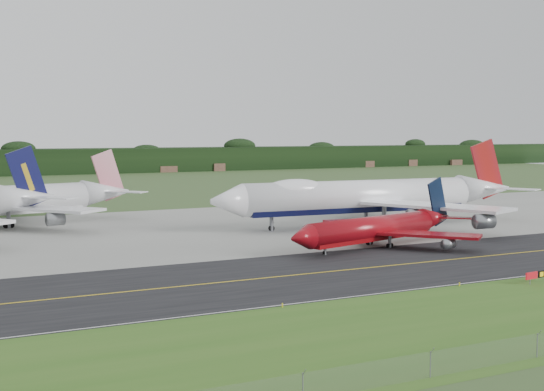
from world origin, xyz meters
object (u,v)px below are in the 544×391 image
Objects in this scene: jet_ba_747 at (369,196)px; taxiway_sign at (538,275)px; jet_star_tail at (1,201)px; jet_red_737 at (379,228)px.

jet_ba_747 is 63.97m from taxiway_sign.
jet_ba_747 is 1.22× the size of jet_star_tail.
jet_ba_747 reaches higher than jet_star_tail.
jet_star_tail is (-70.15, 34.60, -0.94)m from jet_ba_747.
taxiway_sign is (54.61, -96.44, -4.21)m from jet_star_tail.
jet_ba_747 is 29.54m from jet_red_737.
jet_ba_747 is 78.22m from jet_star_tail.
jet_star_tail is at bearing 119.52° from taxiway_sign.
jet_red_737 is at bearing 89.33° from taxiway_sign.
taxiway_sign is at bearing -104.11° from jet_ba_747.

